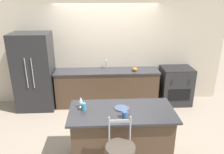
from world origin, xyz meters
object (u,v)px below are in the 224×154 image
object	(u,v)px
coffee_mug	(125,114)
tumbler_cup	(84,107)
dinner_plate	(122,108)
refrigerator	(35,72)
oven_range	(176,86)
pumpkin_decoration	(135,69)
bar_stool_near	(120,154)
wine_glass	(81,100)

from	to	relation	value
coffee_mug	tumbler_cup	world-z (taller)	tumbler_cup
dinner_plate	refrigerator	bearing A→B (deg)	135.62
refrigerator	coffee_mug	size ratio (longest dim) A/B	15.67
refrigerator	tumbler_cup	bearing A→B (deg)	-55.54
oven_range	pumpkin_decoration	size ratio (longest dim) A/B	7.73
refrigerator	bar_stool_near	distance (m)	3.23
oven_range	bar_stool_near	distance (m)	3.15
wine_glass	tumbler_cup	distance (m)	0.13
oven_range	bar_stool_near	xyz separation A→B (m)	(-1.68, -2.67, 0.13)
refrigerator	bar_stool_near	xyz separation A→B (m)	(1.85, -2.63, -0.33)
wine_glass	pumpkin_decoration	xyz separation A→B (m)	(1.17, 1.80, -0.08)
pumpkin_decoration	bar_stool_near	bearing A→B (deg)	-102.61
dinner_plate	tumbler_cup	size ratio (longest dim) A/B	2.08
oven_range	bar_stool_near	world-z (taller)	bar_stool_near
dinner_plate	wine_glass	bearing A→B (deg)	173.42
refrigerator	bar_stool_near	size ratio (longest dim) A/B	1.67
refrigerator	tumbler_cup	world-z (taller)	refrigerator
oven_range	dinner_plate	size ratio (longest dim) A/B	3.85
refrigerator	oven_range	bearing A→B (deg)	0.67
wine_glass	coffee_mug	distance (m)	0.78
bar_stool_near	coffee_mug	distance (m)	0.59
bar_stool_near	tumbler_cup	size ratio (longest dim) A/B	9.29
pumpkin_decoration	dinner_plate	bearing A→B (deg)	-104.89
refrigerator	oven_range	world-z (taller)	refrigerator
dinner_plate	coffee_mug	distance (m)	0.29
wine_glass	coffee_mug	xyz separation A→B (m)	(0.69, -0.36, -0.08)
bar_stool_near	coffee_mug	xyz separation A→B (m)	(0.11, 0.46, 0.36)
oven_range	dinner_plate	distance (m)	2.54
coffee_mug	wine_glass	bearing A→B (deg)	152.50
refrigerator	pumpkin_decoration	size ratio (longest dim) A/B	15.03
bar_stool_near	tumbler_cup	world-z (taller)	bar_stool_near
tumbler_cup	pumpkin_decoration	world-z (taller)	pumpkin_decoration
oven_range	dinner_plate	world-z (taller)	oven_range
pumpkin_decoration	tumbler_cup	bearing A→B (deg)	-120.65
coffee_mug	refrigerator	bearing A→B (deg)	131.93
dinner_plate	pumpkin_decoration	world-z (taller)	pumpkin_decoration
bar_stool_near	dinner_plate	size ratio (longest dim) A/B	4.46
coffee_mug	tumbler_cup	xyz separation A→B (m)	(-0.64, 0.26, 0.01)
tumbler_cup	oven_range	bearing A→B (deg)	41.39
refrigerator	wine_glass	distance (m)	2.21
oven_range	dinner_plate	xyz separation A→B (m)	(-1.59, -1.93, 0.45)
wine_glass	tumbler_cup	size ratio (longest dim) A/B	1.57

